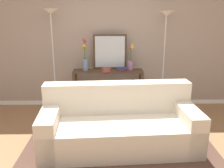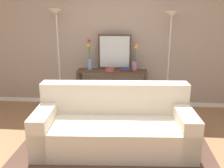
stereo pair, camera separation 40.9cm
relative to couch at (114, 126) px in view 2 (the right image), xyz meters
The scene contains 13 objects.
ground_plane 0.55m from the couch, 106.02° to the right, with size 16.00×16.00×0.02m, color #936B47.
back_wall 2.15m from the couch, 94.00° to the left, with size 12.00×0.15×3.10m.
area_rug 0.35m from the couch, 88.60° to the right, with size 2.73×1.66×0.01m.
couch is the anchor object (origin of this frame).
console_table 1.45m from the couch, 96.28° to the left, with size 1.34×0.33×0.80m.
floor_lamp_left 2.19m from the couch, 130.58° to the left, with size 0.28×0.28×1.94m.
floor_lamp_right 2.03m from the couch, 56.81° to the left, with size 0.28×0.28×1.91m.
wall_mirror 1.76m from the couch, 94.33° to the left, with size 0.64×0.02×0.67m.
vase_tall_flowers 1.70m from the couch, 112.58° to the left, with size 0.11×0.13×0.62m.
vase_short_flowers 1.61m from the couch, 79.02° to the left, with size 0.12×0.12×0.51m.
fruit_bowl 1.43m from the couch, 97.97° to the left, with size 0.19×0.19×0.06m.
book_stack 1.45m from the couch, 85.66° to the left, with size 0.21×0.15×0.07m.
book_row_under_console 1.53m from the couch, 110.21° to the left, with size 0.38×0.18×0.13m.
Camera 2 is at (0.37, -2.81, 1.88)m, focal length 39.84 mm.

